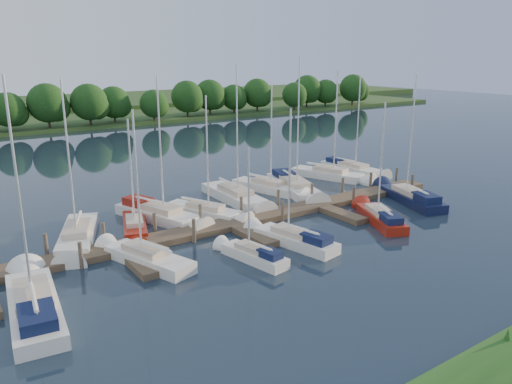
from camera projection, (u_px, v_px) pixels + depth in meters
ground at (303, 264)px, 29.04m from camera, size 260.00×260.00×0.00m
dock at (236, 226)px, 34.79m from camera, size 40.00×6.00×0.40m
mooring_pilings at (228, 217)px, 35.58m from camera, size 38.24×2.84×2.00m
far_shore at (33, 121)px, 88.52m from camera, size 180.00×30.00×0.60m
distant_hill at (8, 107)px, 108.26m from camera, size 220.00×40.00×1.40m
treeline at (61, 104)px, 78.13m from camera, size 146.58×9.98×8.27m
sailboat_n_2 at (78, 238)px, 32.33m from camera, size 4.51×8.38×10.80m
sailboat_n_3 at (135, 228)px, 34.35m from camera, size 3.12×6.28×8.11m
sailboat_n_4 at (160, 216)px, 36.63m from camera, size 4.24×8.42×10.86m
sailboat_n_5 at (206, 213)px, 37.52m from camera, size 4.19×7.17×9.36m
sailboat_n_6 at (236, 198)px, 41.33m from camera, size 2.44×9.02×11.54m
sailboat_n_7 at (268, 188)px, 44.29m from camera, size 3.54×7.56×9.72m
sailboat_n_8 at (295, 188)px, 44.30m from camera, size 4.58×9.69×12.18m
sailboat_n_9 at (331, 176)px, 48.93m from camera, size 4.44×8.33×10.71m
sailboat_n_10 at (352, 169)px, 51.57m from camera, size 2.32×8.10×10.22m
sailboat_s_0 at (34, 306)px, 23.57m from camera, size 2.99×9.09×11.44m
sailboat_s_1 at (145, 259)px, 29.08m from camera, size 3.54×7.20×9.35m
sailboat_s_2 at (253, 255)px, 29.51m from camera, size 2.06×5.44×7.07m
sailboat_s_3 at (293, 240)px, 31.95m from camera, size 2.76×7.05×9.04m
sailboat_s_4 at (380, 218)px, 36.25m from camera, size 4.09×6.78×8.97m
sailboat_s_5 at (409, 198)px, 41.21m from camera, size 4.09×8.36×10.69m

